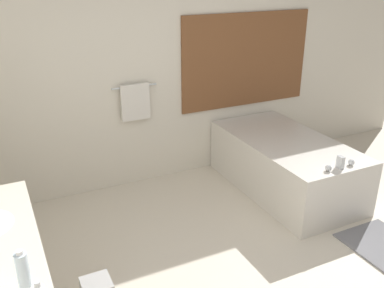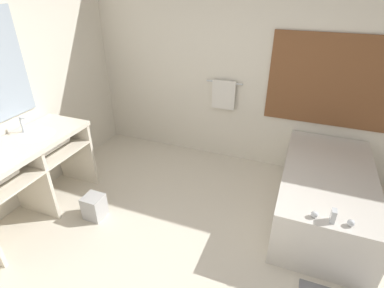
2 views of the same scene
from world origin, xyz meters
The scene contains 3 objects.
wall_back_with_blinds centered at (0.04, 2.23, 1.35)m, with size 7.40×0.13×2.70m.
bathtub centered at (1.12, 1.31, 0.33)m, with size 0.92×1.76×0.72m.
water_bottle_1 centered at (-1.69, -0.32, 1.03)m, with size 0.06×0.06×0.26m.
Camera 1 is at (-1.69, -2.09, 2.35)m, focal length 40.00 mm.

